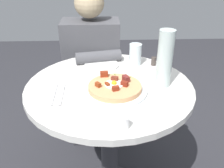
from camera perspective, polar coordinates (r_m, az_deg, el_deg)
name	(u,v)px	position (r m, az deg, el deg)	size (l,w,h in m)	color
dining_table	(110,115)	(1.27, -0.59, -7.24)	(0.80, 0.80, 0.76)	silver
person_seated	(92,79)	(1.77, -4.60, 1.19)	(0.38, 0.47, 1.14)	#2D2D33
pizza_plate	(115,90)	(1.11, 0.67, -1.51)	(0.29, 0.29, 0.01)	white
breakfast_pizza	(115,87)	(1.10, 0.66, -0.61)	(0.24, 0.24, 0.05)	tan
bread_plate	(102,65)	(1.37, -2.43, 4.48)	(0.19, 0.19, 0.01)	white
napkin	(58,95)	(1.11, -12.55, -2.51)	(0.17, 0.14, 0.00)	white
fork	(62,94)	(1.10, -11.65, -2.29)	(0.18, 0.01, 0.01)	silver
knife	(54,94)	(1.11, -13.49, -2.34)	(0.18, 0.01, 0.01)	silver
water_glass	(135,54)	(1.37, 5.50, 6.92)	(0.07, 0.07, 0.12)	silver
water_bottle	(165,59)	(1.14, 12.29, 5.81)	(0.07, 0.07, 0.27)	silver
salt_shaker	(126,123)	(0.88, 3.20, -9.06)	(0.03, 0.03, 0.05)	white
pepper_shaker	(154,61)	(1.39, 9.75, 5.31)	(0.03, 0.03, 0.05)	#3F3833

